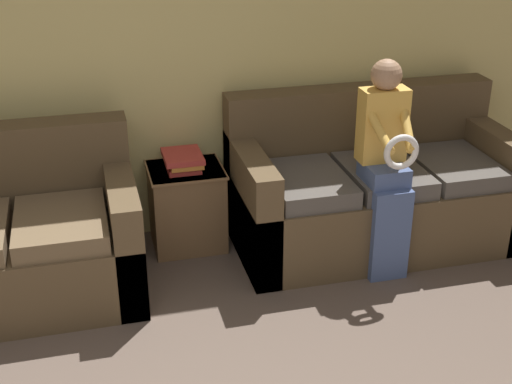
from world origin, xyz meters
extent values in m
cube|color=#DBCC7F|center=(0.00, 2.89, 1.27)|extent=(7.53, 0.06, 2.55)
cube|color=brown|center=(1.54, 2.37, 0.23)|extent=(1.80, 0.87, 0.46)
cube|color=brown|center=(1.54, 2.70, 0.72)|extent=(1.80, 0.20, 0.50)
cube|color=brown|center=(0.72, 2.37, 0.36)|extent=(0.16, 0.87, 0.72)
cube|color=brown|center=(2.36, 2.37, 0.36)|extent=(0.16, 0.87, 0.72)
cube|color=#514C47|center=(1.04, 2.27, 0.52)|extent=(0.46, 0.63, 0.11)
cube|color=#514C47|center=(1.54, 2.27, 0.52)|extent=(0.46, 0.63, 0.11)
cube|color=#514C47|center=(2.03, 2.27, 0.52)|extent=(0.46, 0.63, 0.11)
cube|color=brown|center=(-0.68, 2.27, 0.21)|extent=(1.38, 0.88, 0.43)
cube|color=brown|center=(-0.68, 2.60, 0.68)|extent=(1.38, 0.20, 0.50)
cube|color=brown|center=(-0.07, 2.27, 0.34)|extent=(0.16, 0.88, 0.68)
cube|color=brown|center=(-0.41, 2.17, 0.48)|extent=(0.50, 0.64, 0.11)
cube|color=#475B8E|center=(1.45, 1.93, 0.29)|extent=(0.23, 0.10, 0.57)
cube|color=#475B8E|center=(1.45, 2.07, 0.63)|extent=(0.23, 0.28, 0.11)
cube|color=gold|center=(1.45, 2.14, 0.90)|extent=(0.27, 0.14, 0.44)
sphere|color=#A37A5B|center=(1.45, 2.14, 1.20)|extent=(0.18, 0.18, 0.18)
torus|color=white|center=(1.45, 1.87, 0.84)|extent=(0.21, 0.04, 0.21)
cylinder|color=gold|center=(1.36, 2.01, 0.94)|extent=(0.11, 0.31, 0.24)
cylinder|color=gold|center=(1.54, 2.01, 0.94)|extent=(0.11, 0.31, 0.24)
cube|color=brown|center=(0.36, 2.63, 0.27)|extent=(0.45, 0.40, 0.54)
cube|color=brown|center=(0.36, 2.63, 0.53)|extent=(0.47, 0.42, 0.02)
cube|color=#BC3833|center=(0.34, 2.64, 0.56)|extent=(0.20, 0.25, 0.04)
cube|color=orange|center=(0.36, 2.64, 0.59)|extent=(0.20, 0.28, 0.03)
cube|color=#BC3833|center=(0.34, 2.64, 0.62)|extent=(0.24, 0.29, 0.03)
camera|label=1|loc=(-0.24, -1.47, 2.30)|focal=50.00mm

